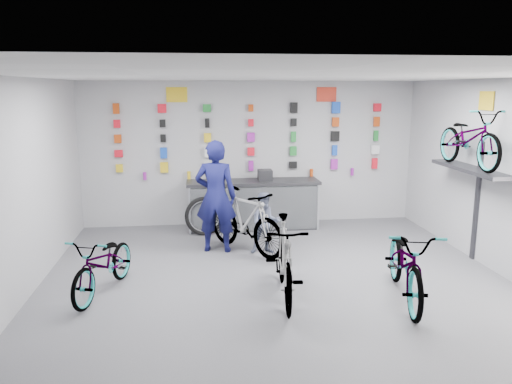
{
  "coord_description": "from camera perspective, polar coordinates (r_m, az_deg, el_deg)",
  "views": [
    {
      "loc": [
        -1.17,
        -6.38,
        2.84
      ],
      "look_at": [
        -0.21,
        1.4,
        1.21
      ],
      "focal_mm": 35.0,
      "sensor_mm": 36.0,
      "label": 1
    }
  ],
  "objects": [
    {
      "name": "floor",
      "position": [
        7.08,
        3.14,
        -11.94
      ],
      "size": [
        8.0,
        8.0,
        0.0
      ],
      "primitive_type": "plane",
      "color": "#4F4F54",
      "rests_on": "ground"
    },
    {
      "name": "ceiling",
      "position": [
        6.49,
        3.44,
        13.12
      ],
      "size": [
        8.0,
        8.0,
        0.0
      ],
      "primitive_type": "plane",
      "rotation": [
        3.14,
        0.0,
        0.0
      ],
      "color": "white",
      "rests_on": "wall_back"
    },
    {
      "name": "wall_back",
      "position": [
        10.53,
        -0.62,
        4.42
      ],
      "size": [
        7.0,
        0.0,
        7.0
      ],
      "primitive_type": "plane",
      "rotation": [
        1.57,
        0.0,
        0.0
      ],
      "color": "#BABABD",
      "rests_on": "floor"
    },
    {
      "name": "wall_front",
      "position": [
        2.97,
        17.75,
        -15.69
      ],
      "size": [
        7.0,
        0.0,
        7.0
      ],
      "primitive_type": "plane",
      "rotation": [
        -1.57,
        0.0,
        0.0
      ],
      "color": "#BABABD",
      "rests_on": "floor"
    },
    {
      "name": "wall_left",
      "position": [
        6.92,
        -26.56,
        -0.69
      ],
      "size": [
        0.0,
        8.0,
        8.0
      ],
      "primitive_type": "plane",
      "rotation": [
        1.57,
        0.0,
        1.57
      ],
      "color": "#BABABD",
      "rests_on": "floor"
    },
    {
      "name": "counter",
      "position": [
        10.26,
        -0.32,
        -1.52
      ],
      "size": [
        2.7,
        0.66,
        1.0
      ],
      "color": "black",
      "rests_on": "floor"
    },
    {
      "name": "merch_wall",
      "position": [
        10.44,
        -0.0,
        5.97
      ],
      "size": [
        5.57,
        0.08,
        1.57
      ],
      "color": "gold",
      "rests_on": "wall_back"
    },
    {
      "name": "wall_bracket",
      "position": [
        8.92,
        23.35,
        1.9
      ],
      "size": [
        0.39,
        1.9,
        2.0
      ],
      "color": "#333338",
      "rests_on": "wall_right"
    },
    {
      "name": "sign_left",
      "position": [
        10.36,
        -9.05,
        10.93
      ],
      "size": [
        0.42,
        0.02,
        0.3
      ],
      "primitive_type": "cube",
      "color": "yellow",
      "rests_on": "wall_back"
    },
    {
      "name": "sign_right",
      "position": [
        10.72,
        8.06,
        10.98
      ],
      "size": [
        0.42,
        0.02,
        0.3
      ],
      "primitive_type": "cube",
      "color": "red",
      "rests_on": "wall_back"
    },
    {
      "name": "sign_side",
      "position": [
        8.89,
        24.83,
        9.45
      ],
      "size": [
        0.02,
        0.4,
        0.3
      ],
      "primitive_type": "cube",
      "color": "yellow",
      "rests_on": "wall_right"
    },
    {
      "name": "bike_left",
      "position": [
        7.36,
        -16.98,
        -7.84
      ],
      "size": [
        1.06,
        1.77,
        0.88
      ],
      "primitive_type": "imported",
      "rotation": [
        0.0,
        0.0,
        -0.31
      ],
      "color": "gray",
      "rests_on": "floor"
    },
    {
      "name": "bike_center",
      "position": [
        6.85,
        3.31,
        -7.71
      ],
      "size": [
        0.71,
        1.91,
        1.12
      ],
      "primitive_type": "imported",
      "rotation": [
        0.0,
        0.0,
        -0.1
      ],
      "color": "gray",
      "rests_on": "floor"
    },
    {
      "name": "bike_right",
      "position": [
        7.13,
        16.82,
        -7.71
      ],
      "size": [
        1.11,
        2.12,
        1.06
      ],
      "primitive_type": "imported",
      "rotation": [
        0.0,
        0.0,
        -0.21
      ],
      "color": "gray",
      "rests_on": "floor"
    },
    {
      "name": "bike_service",
      "position": [
        8.77,
        -1.23,
        -3.27
      ],
      "size": [
        1.54,
        1.86,
        1.14
      ],
      "primitive_type": "imported",
      "rotation": [
        0.0,
        0.0,
        0.61
      ],
      "color": "gray",
      "rests_on": "floor"
    },
    {
      "name": "bike_wall",
      "position": [
        8.81,
        23.22,
        5.66
      ],
      "size": [
        0.63,
        1.8,
        0.95
      ],
      "primitive_type": "imported",
      "color": "gray",
      "rests_on": "wall_bracket"
    },
    {
      "name": "clerk",
      "position": [
        8.75,
        -4.62,
        -0.5
      ],
      "size": [
        0.8,
        0.6,
        1.98
      ],
      "primitive_type": "imported",
      "rotation": [
        0.0,
        0.0,
        2.95
      ],
      "color": "#101248",
      "rests_on": "floor"
    },
    {
      "name": "customer",
      "position": [
        8.71,
        1.08,
        -3.56
      ],
      "size": [
        0.53,
        0.42,
        1.09
      ],
      "primitive_type": "imported",
      "rotation": [
        0.0,
        0.0,
        0.01
      ],
      "color": "slate",
      "rests_on": "floor"
    },
    {
      "name": "spare_wheel",
      "position": [
        9.86,
        -5.92,
        -2.76
      ],
      "size": [
        0.78,
        0.24,
        0.77
      ],
      "rotation": [
        0.0,
        0.0,
        0.09
      ],
      "color": "black",
      "rests_on": "floor"
    },
    {
      "name": "register",
      "position": [
        10.18,
        1.03,
        1.95
      ],
      "size": [
        0.28,
        0.3,
        0.22
      ],
      "primitive_type": "cube",
      "rotation": [
        0.0,
        0.0,
        0.0
      ],
      "color": "black",
      "rests_on": "counter"
    }
  ]
}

